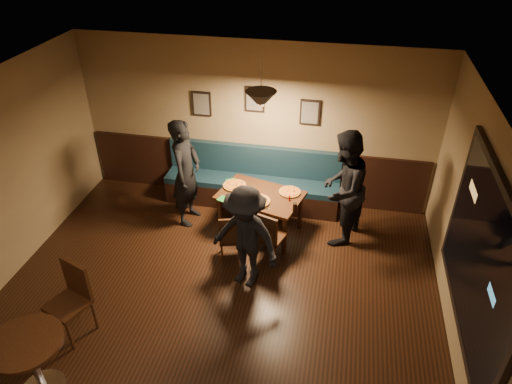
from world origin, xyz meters
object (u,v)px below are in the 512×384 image
diner_front (245,238)px  tabasco_bottle (290,198)px  diner_left (186,173)px  cafe_chair_far (67,303)px  diner_right (343,189)px  booth_bench (252,179)px  chair_near_left (232,235)px  chair_near_right (270,235)px  dining_table (260,212)px  cafe_table (35,366)px  soda_glass (295,207)px

diner_front → tabasco_bottle: size_ratio=14.28×
diner_left → diner_front: diner_left is taller
diner_front → cafe_chair_far: size_ratio=1.56×
diner_right → cafe_chair_far: 4.07m
booth_bench → chair_near_left: bearing=-89.5°
chair_near_right → diner_right: diner_right is taller
diner_right → diner_front: 1.76m
dining_table → tabasco_bottle: (0.47, -0.08, 0.40)m
cafe_chair_far → cafe_table: bearing=115.9°
dining_table → soda_glass: bearing=-15.4°
diner_front → soda_glass: size_ratio=11.25×
dining_table → cafe_table: 3.82m
soda_glass → cafe_chair_far: bearing=-138.3°
cafe_table → cafe_chair_far: size_ratio=0.81×
diner_front → soda_glass: 1.04m
booth_bench → cafe_chair_far: same height
tabasco_bottle → cafe_table: 4.00m
dining_table → diner_left: (-1.22, 0.04, 0.57)m
booth_bench → diner_front: size_ratio=1.92×
diner_front → tabasco_bottle: diner_front is taller
chair_near_left → tabasco_bottle: 1.06m
diner_left → tabasco_bottle: (1.68, -0.13, -0.17)m
diner_right → cafe_table: size_ratio=2.30×
dining_table → cafe_chair_far: 3.17m
chair_near_left → chair_near_right: bearing=-7.6°
soda_glass → tabasco_bottle: (-0.11, 0.26, -0.01)m
diner_left → chair_near_left: bearing=-126.9°
diner_front → cafe_table: bearing=-110.8°
dining_table → diner_right: 1.38m
chair_near_right → diner_left: 1.73m
dining_table → tabasco_bottle: size_ratio=11.66×
chair_near_right → diner_front: size_ratio=0.57×
chair_near_left → tabasco_bottle: bearing=25.8°
dining_table → tabasco_bottle: tabasco_bottle is taller
cafe_table → diner_front: bearing=49.1°
chair_near_right → tabasco_bottle: chair_near_right is taller
booth_bench → diner_front: bearing=-80.7°
booth_bench → diner_right: 1.74m
diner_left → diner_right: 2.47m
soda_glass → dining_table: bearing=149.6°
chair_near_left → cafe_table: (-1.54, -2.58, -0.02)m
tabasco_bottle → dining_table: bearing=169.8°
chair_near_left → dining_table: bearing=53.4°
diner_front → diner_right: bearing=65.8°
chair_near_right → diner_front: bearing=-96.3°
dining_table → cafe_chair_far: cafe_chair_far is taller
dining_table → cafe_table: size_ratio=1.57×
chair_near_left → diner_front: 0.65m
chair_near_right → diner_front: diner_front is taller
diner_left → cafe_chair_far: diner_left is taller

